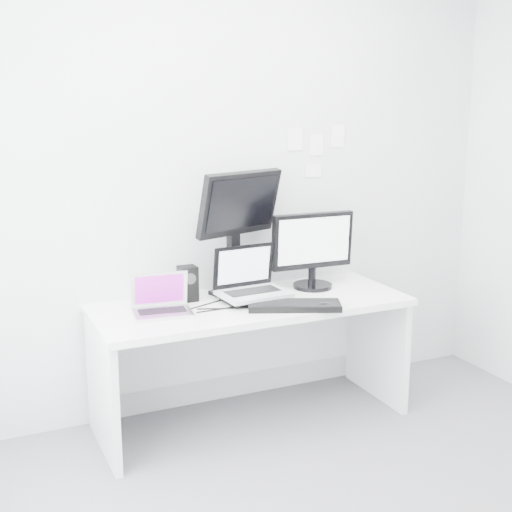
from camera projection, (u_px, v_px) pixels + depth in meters
name	position (u px, v px, depth m)	size (l,w,h in m)	color
back_wall	(227.00, 186.00, 4.13)	(3.60, 3.60, 0.00)	silver
desk	(251.00, 362.00, 4.03)	(1.80, 0.70, 0.73)	white
macbook	(162.00, 294.00, 3.69)	(0.31, 0.23, 0.23)	silver
speaker	(188.00, 284.00, 3.96)	(0.10, 0.10, 0.20)	black
dell_laptop	(254.00, 274.00, 3.93)	(0.38, 0.30, 0.32)	silver
rear_monitor	(237.00, 231.00, 4.04)	(0.55, 0.20, 0.75)	black
samsung_monitor	(313.00, 249.00, 4.20)	(0.52, 0.24, 0.48)	black
keyboard	(294.00, 306.00, 3.82)	(0.51, 0.18, 0.03)	black
mouse	(323.00, 306.00, 3.81)	(0.12, 0.08, 0.04)	black
wall_note_0	(295.00, 139.00, 4.24)	(0.10, 0.00, 0.14)	white
wall_note_1	(317.00, 145.00, 4.31)	(0.09, 0.00, 0.13)	white
wall_note_2	(338.00, 136.00, 4.36)	(0.10, 0.00, 0.14)	white
wall_note_3	(313.00, 171.00, 4.34)	(0.11, 0.00, 0.08)	white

